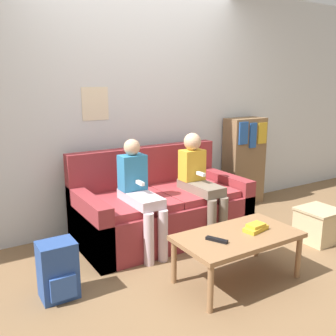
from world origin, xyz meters
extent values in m
plane|color=brown|center=(0.00, 0.00, 0.00)|extent=(10.00, 10.00, 0.00)
cube|color=silver|center=(0.00, 1.08, 1.30)|extent=(8.00, 0.06, 2.60)
cube|color=beige|center=(-0.47, 1.04, 1.33)|extent=(0.28, 0.00, 0.33)
cube|color=maroon|center=(0.00, 0.51, 0.20)|extent=(1.70, 0.87, 0.40)
cube|color=maroon|center=(0.00, 0.88, 0.64)|extent=(1.70, 0.14, 0.48)
cube|color=maroon|center=(-0.78, 0.51, 0.28)|extent=(0.14, 0.87, 0.56)
cube|color=maroon|center=(0.78, 0.51, 0.28)|extent=(0.14, 0.87, 0.56)
cube|color=#A1343A|center=(-0.35, 0.48, 0.43)|extent=(0.69, 0.71, 0.07)
cube|color=#A1343A|center=(0.35, 0.48, 0.43)|extent=(0.69, 0.71, 0.07)
cube|color=#8E6642|center=(0.05, -0.54, 0.37)|extent=(0.97, 0.54, 0.04)
cylinder|color=#8E6642|center=(-0.39, -0.77, 0.18)|extent=(0.04, 0.04, 0.35)
cylinder|color=#8E6642|center=(0.50, -0.77, 0.18)|extent=(0.04, 0.04, 0.35)
cylinder|color=#8E6642|center=(-0.39, -0.31, 0.18)|extent=(0.04, 0.04, 0.35)
cylinder|color=#8E6642|center=(0.50, -0.31, 0.18)|extent=(0.04, 0.04, 0.35)
cylinder|color=silver|center=(-0.42, 0.05, 0.23)|extent=(0.09, 0.09, 0.47)
cylinder|color=silver|center=(-0.28, 0.05, 0.23)|extent=(0.09, 0.09, 0.47)
cube|color=silver|center=(-0.35, 0.33, 0.51)|extent=(0.23, 0.53, 0.09)
cube|color=teal|center=(-0.35, 0.48, 0.72)|extent=(0.24, 0.16, 0.33)
sphere|color=tan|center=(-0.35, 0.48, 0.96)|extent=(0.15, 0.15, 0.15)
cube|color=white|center=(-0.35, 0.33, 0.66)|extent=(0.03, 0.12, 0.03)
cylinder|color=#756656|center=(0.26, 0.05, 0.23)|extent=(0.09, 0.09, 0.47)
cylinder|color=#756656|center=(0.40, 0.05, 0.23)|extent=(0.09, 0.09, 0.47)
cube|color=#756656|center=(0.33, 0.33, 0.51)|extent=(0.23, 0.53, 0.09)
cube|color=gold|center=(0.33, 0.48, 0.72)|extent=(0.24, 0.16, 0.31)
sphere|color=tan|center=(0.33, 0.48, 0.96)|extent=(0.18, 0.18, 0.18)
cube|color=white|center=(0.33, 0.33, 0.65)|extent=(0.03, 0.12, 0.03)
cube|color=black|center=(-0.17, -0.55, 0.40)|extent=(0.11, 0.17, 0.02)
cube|color=gold|center=(0.22, -0.56, 0.41)|extent=(0.23, 0.15, 0.03)
cube|color=gold|center=(0.22, -0.56, 0.44)|extent=(0.15, 0.11, 0.02)
cube|color=brown|center=(1.44, 0.90, 0.55)|extent=(0.51, 0.26, 1.11)
cube|color=#23519E|center=(1.28, 0.76, 0.94)|extent=(0.13, 0.02, 0.27)
cube|color=#23519E|center=(1.44, 0.76, 0.90)|extent=(0.10, 0.02, 0.31)
cube|color=gold|center=(1.60, 0.76, 0.92)|extent=(0.14, 0.02, 0.26)
cube|color=#CCB284|center=(1.25, -0.39, 0.15)|extent=(0.35, 0.34, 0.31)
cube|color=tan|center=(1.25, -0.39, 0.32)|extent=(0.37, 0.36, 0.02)
cube|color=#284789|center=(-1.22, -0.03, 0.22)|extent=(0.26, 0.21, 0.43)
cube|color=#3055A5|center=(-1.22, -0.15, 0.13)|extent=(0.18, 0.03, 0.17)
camera|label=1|loc=(-1.84, -2.57, 1.56)|focal=40.00mm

